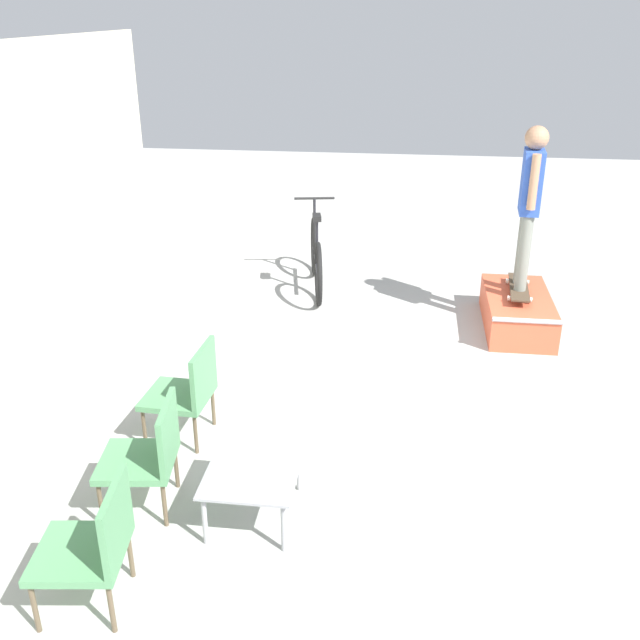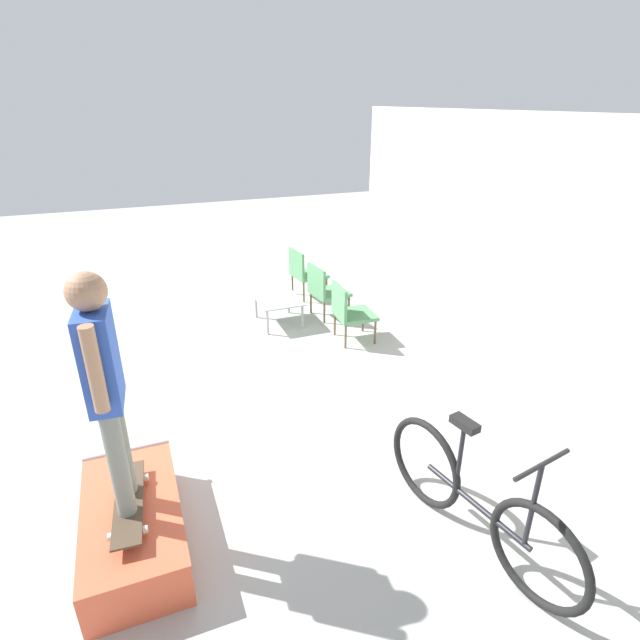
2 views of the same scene
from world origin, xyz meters
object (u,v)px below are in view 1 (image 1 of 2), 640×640
Objects in this scene: patio_chair_left at (94,542)px; skate_ramp_box at (517,312)px; bicycle at (316,258)px; coffee_table at (253,474)px; patio_chair_right at (187,389)px; patio_chair_center at (149,452)px; skateboard_on_ramp at (519,287)px; person_skater at (530,195)px.

skate_ramp_box is at bearing 139.18° from patio_chair_left.
patio_chair_left is (-4.50, 2.99, 0.27)m from skate_ramp_box.
patio_chair_left is 0.46× the size of bicycle.
coffee_table is 0.90× the size of patio_chair_right.
patio_chair_right is at bearing 39.01° from coffee_table.
patio_chair_left is 5.46m from bicycle.
patio_chair_right is at bearing 172.55° from patio_chair_center.
skateboard_on_ramp is 4.03m from patio_chair_right.
coffee_table is 0.90× the size of patio_chair_left.
patio_chair_center is (-3.62, 2.99, -0.00)m from skateboard_on_ramp.
patio_chair_right is at bearing 131.55° from skate_ramp_box.
bicycle is (0.88, 2.40, -1.10)m from person_skater.
bicycle is at bearing 2.06° from coffee_table.
skate_ramp_box reaches higher than coffee_table.
patio_chair_right is at bearing 172.81° from patio_chair_left.
skateboard_on_ramp is at bearing 133.01° from patio_chair_center.
patio_chair_right is at bearing 160.25° from bicycle.
bicycle is (4.51, 0.16, 0.06)m from coffee_table.
person_skater is (0.05, 0.00, 1.32)m from skate_ramp_box.
bicycle reaches higher than coffee_table.
bicycle is at bearing 165.14° from patio_chair_center.
coffee_table is at bearing 152.64° from skateboard_on_ramp.
coffee_table is at bearing 171.63° from bicycle.
skate_ramp_box is at bearing 132.58° from patio_chair_center.
person_skater is 0.95× the size of bicycle.
patio_chair_right is at bearing 136.20° from person_skater.
bicycle is (0.88, 2.40, -0.05)m from skateboard_on_ramp.
person_skater is 2.31× the size of coffee_table.
bicycle is at bearing 166.64° from patio_chair_left.
patio_chair_left is (-4.55, 2.99, -0.00)m from skateboard_on_ramp.
patio_chair_left is (-0.92, 0.75, 0.11)m from coffee_table.
skate_ramp_box is 1.68× the size of patio_chair_right.
patio_chair_center is at bearing 89.11° from coffee_table.
patio_chair_left is (-4.55, 2.99, -1.05)m from person_skater.
skate_ramp_box is 4.01m from patio_chair_right.
person_skater is at bearing 3.90° from skate_ramp_box.
patio_chair_center is at bearing 162.11° from bicycle.
patio_chair_right is 0.46× the size of bicycle.
bicycle is at bearing 68.87° from skate_ramp_box.
patio_chair_center is (-3.62, 2.99, -1.05)m from person_skater.
skateboard_on_ramp is 2.56m from bicycle.
bicycle reaches higher than skate_ramp_box.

